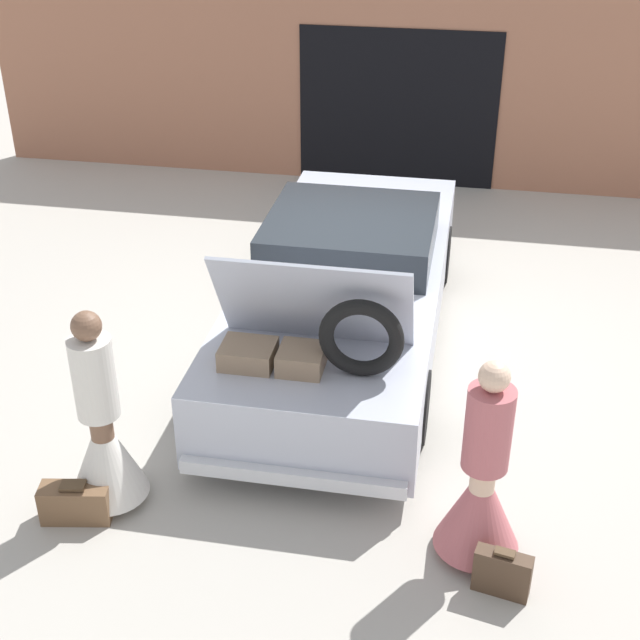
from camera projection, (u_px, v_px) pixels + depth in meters
The scene contains 7 objects.
ground_plane at pixel (345, 340), 9.17m from camera, with size 40.00×40.00×0.00m, color #ADA89E.
garage_wall_back at pixel (399, 87), 12.45m from camera, with size 12.00×0.14×2.80m.
car at pixel (346, 289), 8.87m from camera, with size 1.92×5.13×1.78m.
person_left at pixel (103, 437), 6.75m from camera, with size 0.61×0.61×1.69m.
person_right at pixel (481, 490), 6.26m from camera, with size 0.62×0.62×1.64m.
suitcase_beside_left_person at pixel (76, 503), 6.77m from camera, with size 0.56×0.29×0.34m.
suitcase_beside_right_person at pixel (502, 573), 6.12m from camera, with size 0.41×0.20×0.38m.
Camera 1 is at (1.19, -7.77, 4.72)m, focal length 50.00 mm.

